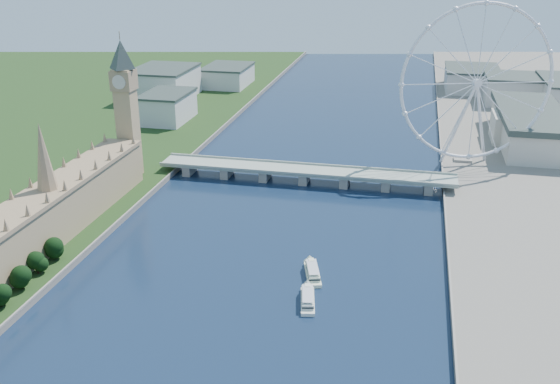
% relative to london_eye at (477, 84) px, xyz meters
% --- Properties ---
extents(parliament_range, '(24.00, 200.00, 70.00)m').
position_rel_london_eye_xyz_m(parliament_range, '(-247.98, -185.08, -49.04)').
color(parliament_range, tan).
rests_on(parliament_range, ground).
extents(big_ben, '(20.02, 20.02, 110.00)m').
position_rel_london_eye_xyz_m(big_ben, '(-247.98, -77.08, -0.95)').
color(big_ben, tan).
rests_on(big_ben, ground).
extents(westminster_bridge, '(220.00, 22.00, 9.50)m').
position_rel_london_eye_xyz_m(westminster_bridge, '(-119.98, -55.08, -60.89)').
color(westminster_bridge, gray).
rests_on(westminster_bridge, ground).
extents(london_eye, '(113.60, 39.12, 124.30)m').
position_rel_london_eye_xyz_m(london_eye, '(0.00, 0.00, 0.00)').
color(london_eye, silver).
rests_on(london_eye, ground).
extents(county_hall, '(54.00, 144.00, 35.00)m').
position_rel_london_eye_xyz_m(county_hall, '(55.02, 74.92, -67.52)').
color(county_hall, beige).
rests_on(county_hall, ground).
extents(city_skyline, '(505.00, 280.00, 32.00)m').
position_rel_london_eye_xyz_m(city_skyline, '(-80.75, 205.00, -50.56)').
color(city_skyline, beige).
rests_on(city_skyline, ground).
extents(tour_boat_near, '(14.80, 29.48, 6.30)m').
position_rel_london_eye_xyz_m(tour_boat_near, '(-90.67, -194.55, -67.52)').
color(tour_boat_near, '#E6F0CB').
rests_on(tour_boat_near, ground).
extents(tour_boat_far, '(12.03, 28.51, 6.10)m').
position_rel_london_eye_xyz_m(tour_boat_far, '(-88.64, -221.47, -67.52)').
color(tour_boat_far, silver).
rests_on(tour_boat_far, ground).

